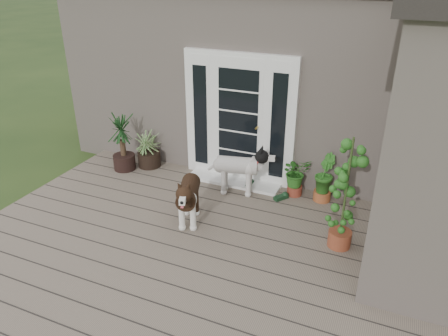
% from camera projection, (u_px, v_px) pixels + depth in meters
% --- Properties ---
extents(deck, '(6.20, 4.60, 0.12)m').
position_uv_depth(deck, '(190.00, 255.00, 5.57)').
color(deck, '#6B5B4C').
rests_on(deck, ground).
extents(house_main, '(7.40, 4.00, 3.10)m').
position_uv_depth(house_main, '(287.00, 72.00, 8.43)').
color(house_main, '#665E54').
rests_on(house_main, ground).
extents(door_unit, '(1.90, 0.14, 2.15)m').
position_uv_depth(door_unit, '(239.00, 119.00, 6.96)').
color(door_unit, white).
rests_on(door_unit, deck).
extents(door_step, '(1.60, 0.40, 0.05)m').
position_uv_depth(door_step, '(234.00, 181.00, 7.25)').
color(door_step, white).
rests_on(door_step, deck).
extents(brindle_dog, '(0.65, 0.94, 0.72)m').
position_uv_depth(brindle_dog, '(189.00, 200.00, 6.01)').
color(brindle_dog, '#321F12').
rests_on(brindle_dog, deck).
extents(white_dog, '(0.93, 0.56, 0.72)m').
position_uv_depth(white_dog, '(237.00, 173.00, 6.78)').
color(white_dog, white).
rests_on(white_dog, deck).
extents(spider_plant, '(0.79, 0.79, 0.73)m').
position_uv_depth(spider_plant, '(148.00, 147.00, 7.70)').
color(spider_plant, '#A0B06C').
rests_on(spider_plant, deck).
extents(yucca, '(0.91, 0.91, 1.07)m').
position_uv_depth(yucca, '(122.00, 141.00, 7.51)').
color(yucca, black).
rests_on(yucca, deck).
extents(herb_a, '(0.62, 0.62, 0.57)m').
position_uv_depth(herb_a, '(295.00, 179.00, 6.77)').
color(herb_a, '#255F1B').
rests_on(herb_a, deck).
extents(herb_b, '(0.42, 0.42, 0.57)m').
position_uv_depth(herb_b, '(323.00, 184.00, 6.61)').
color(herb_b, '#295E1A').
rests_on(herb_b, deck).
extents(herb_c, '(0.45, 0.45, 0.53)m').
position_uv_depth(herb_c, '(388.00, 202.00, 6.15)').
color(herb_c, '#1E651C').
rests_on(herb_c, deck).
extents(sapling, '(0.55, 0.55, 1.60)m').
position_uv_depth(sapling, '(346.00, 193.00, 5.30)').
color(sapling, '#1F4B15').
rests_on(sapling, deck).
extents(clog_left, '(0.14, 0.28, 0.08)m').
position_uv_depth(clog_left, '(250.00, 184.00, 7.12)').
color(clog_left, '#14331E').
rests_on(clog_left, deck).
extents(clog_right, '(0.26, 0.30, 0.08)m').
position_uv_depth(clog_right, '(281.00, 197.00, 6.74)').
color(clog_right, '#13311A').
rests_on(clog_right, deck).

